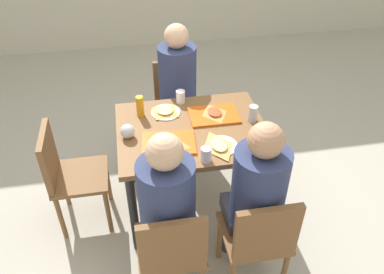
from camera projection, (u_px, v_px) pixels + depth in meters
name	position (u px, v px, depth m)	size (l,w,h in m)	color
ground_plane	(192.00, 204.00, 3.28)	(10.00, 10.00, 0.02)	#B2AD9E
main_table	(192.00, 140.00, 2.87)	(1.06, 0.84, 0.77)	brown
chair_near_left	(171.00, 250.00, 2.30)	(0.40, 0.40, 0.85)	brown
chair_near_right	(259.00, 237.00, 2.38)	(0.40, 0.40, 0.85)	brown
chair_far_side	(177.00, 101.00, 3.59)	(0.40, 0.40, 0.85)	brown
chair_left_end	(67.00, 172.00, 2.84)	(0.40, 0.40, 0.85)	brown
person_in_red	(167.00, 204.00, 2.26)	(0.32, 0.42, 1.26)	#383842
person_in_brown_jacket	(256.00, 192.00, 2.34)	(0.32, 0.42, 1.26)	#383842
person_far_side	(178.00, 85.00, 3.33)	(0.32, 0.42, 1.26)	#383842
tray_red_near	(169.00, 143.00, 2.66)	(0.36, 0.26, 0.02)	#D85914
tray_red_far	(214.00, 115.00, 2.92)	(0.36, 0.26, 0.02)	#D85914
paper_plate_center	(166.00, 112.00, 2.96)	(0.22, 0.22, 0.01)	white
paper_plate_near_edge	(221.00, 146.00, 2.64)	(0.22, 0.22, 0.01)	white
pizza_slice_a	(170.00, 143.00, 2.63)	(0.25, 0.21, 0.02)	#C68C47
pizza_slice_b	(215.00, 113.00, 2.92)	(0.17, 0.21, 0.02)	#C68C47
pizza_slice_c	(165.00, 111.00, 2.95)	(0.25, 0.25, 0.02)	tan
pizza_slice_d	(218.00, 145.00, 2.63)	(0.19, 0.26, 0.02)	tan
plastic_cup_a	(181.00, 97.00, 3.05)	(0.07, 0.07, 0.10)	white
plastic_cup_b	(206.00, 155.00, 2.50)	(0.07, 0.07, 0.10)	white
soda_can	(253.00, 113.00, 2.85)	(0.07, 0.07, 0.12)	#B7BCC6
condiment_bottle	(140.00, 106.00, 2.89)	(0.06, 0.06, 0.16)	orange
foil_bundle	(128.00, 131.00, 2.70)	(0.10, 0.10, 0.10)	silver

